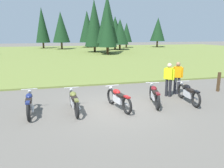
% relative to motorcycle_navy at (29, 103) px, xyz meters
% --- Properties ---
extents(ground_plane, '(140.00, 140.00, 0.00)m').
position_rel_motorcycle_navy_xyz_m(ground_plane, '(3.41, -0.13, -0.44)').
color(ground_plane, '#605B54').
extents(grass_moorland, '(80.00, 44.00, 0.10)m').
position_rel_motorcycle_navy_xyz_m(grass_moorland, '(3.41, 26.07, -0.39)').
color(grass_moorland, olive).
rests_on(grass_moorland, ground).
extents(forest_treeline, '(43.38, 29.10, 8.88)m').
position_rel_motorcycle_navy_xyz_m(forest_treeline, '(2.41, 32.54, 4.08)').
color(forest_treeline, '#47331E').
rests_on(forest_treeline, ground).
extents(motorcycle_navy, '(0.62, 2.10, 0.88)m').
position_rel_motorcycle_navy_xyz_m(motorcycle_navy, '(0.00, 0.00, 0.00)').
color(motorcycle_navy, black).
rests_on(motorcycle_navy, ground).
extents(motorcycle_olive, '(0.62, 2.10, 0.88)m').
position_rel_motorcycle_navy_xyz_m(motorcycle_olive, '(1.68, -0.16, 0.00)').
color(motorcycle_olive, black).
rests_on(motorcycle_olive, ground).
extents(motorcycle_red, '(0.71, 2.08, 0.88)m').
position_rel_motorcycle_navy_xyz_m(motorcycle_red, '(3.50, -0.23, 0.00)').
color(motorcycle_red, black).
rests_on(motorcycle_red, ground).
extents(motorcycle_maroon, '(0.78, 2.06, 0.88)m').
position_rel_motorcycle_navy_xyz_m(motorcycle_maroon, '(5.19, -0.10, 0.00)').
color(motorcycle_maroon, black).
rests_on(motorcycle_maroon, ground).
extents(motorcycle_black, '(0.62, 2.10, 0.88)m').
position_rel_motorcycle_navy_xyz_m(motorcycle_black, '(6.80, -0.22, 0.00)').
color(motorcycle_black, black).
rests_on(motorcycle_black, ground).
extents(rider_near_row_end, '(0.51, 0.34, 1.67)m').
position_rel_motorcycle_navy_xyz_m(rider_near_row_end, '(7.05, 1.17, 0.51)').
color(rider_near_row_end, '#2D2D38').
rests_on(rider_near_row_end, ground).
extents(rider_in_hivis_vest, '(0.40, 0.43, 1.67)m').
position_rel_motorcycle_navy_xyz_m(rider_in_hivis_vest, '(6.42, 0.89, 0.51)').
color(rider_in_hivis_vest, black).
rests_on(rider_in_hivis_vest, ground).
extents(trail_marker_post, '(0.12, 0.12, 1.05)m').
position_rel_motorcycle_navy_xyz_m(trail_marker_post, '(9.53, 1.09, 0.09)').
color(trail_marker_post, '#47331E').
rests_on(trail_marker_post, ground).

